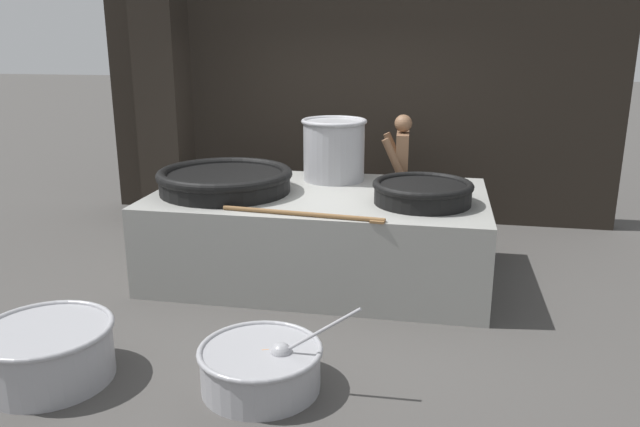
# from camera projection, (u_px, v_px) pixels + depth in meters

# --- Properties ---
(ground_plane) EXTENTS (60.00, 60.00, 0.00)m
(ground_plane) POSITION_uv_depth(u_px,v_px,m) (320.00, 274.00, 6.42)
(ground_plane) COLOR #474442
(back_wall) EXTENTS (6.71, 0.24, 3.88)m
(back_wall) POSITION_uv_depth(u_px,v_px,m) (353.00, 70.00, 8.03)
(back_wall) COLOR black
(back_wall) RESTS_ON ground_plane
(support_pillar) EXTENTS (0.52, 0.52, 3.88)m
(support_pillar) POSITION_uv_depth(u_px,v_px,m) (162.00, 72.00, 7.51)
(support_pillar) COLOR black
(support_pillar) RESTS_ON ground_plane
(hearth_platform) EXTENTS (3.26, 1.90, 0.87)m
(hearth_platform) POSITION_uv_depth(u_px,v_px,m) (320.00, 234.00, 6.30)
(hearth_platform) COLOR gray
(hearth_platform) RESTS_ON ground_plane
(giant_wok_near) EXTENTS (1.34, 1.34, 0.23)m
(giant_wok_near) POSITION_uv_depth(u_px,v_px,m) (225.00, 180.00, 6.18)
(giant_wok_near) COLOR black
(giant_wok_near) RESTS_ON hearth_platform
(giant_wok_far) EXTENTS (0.93, 0.93, 0.21)m
(giant_wok_far) POSITION_uv_depth(u_px,v_px,m) (423.00, 191.00, 5.76)
(giant_wok_far) COLOR black
(giant_wok_far) RESTS_ON hearth_platform
(stock_pot) EXTENTS (0.70, 0.70, 0.65)m
(stock_pot) POSITION_uv_depth(u_px,v_px,m) (334.00, 149.00, 6.64)
(stock_pot) COLOR #9E9EA3
(stock_pot) RESTS_ON hearth_platform
(stirring_paddle) EXTENTS (1.46, 0.20, 0.04)m
(stirring_paddle) POSITION_uv_depth(u_px,v_px,m) (308.00, 214.00, 5.36)
(stirring_paddle) COLOR brown
(stirring_paddle) RESTS_ON hearth_platform
(cook) EXTENTS (0.35, 0.55, 1.48)m
(cook) POSITION_uv_depth(u_px,v_px,m) (401.00, 172.00, 7.42)
(cook) COLOR brown
(cook) RESTS_ON ground_plane
(prep_bowl_vegetables) EXTENTS (1.13, 0.87, 0.67)m
(prep_bowl_vegetables) POSITION_uv_depth(u_px,v_px,m) (262.00, 365.00, 4.31)
(prep_bowl_vegetables) COLOR #9E9EA3
(prep_bowl_vegetables) RESTS_ON ground_plane
(prep_bowl_meat) EXTENTS (0.94, 0.94, 0.41)m
(prep_bowl_meat) POSITION_uv_depth(u_px,v_px,m) (48.00, 350.00, 4.41)
(prep_bowl_meat) COLOR #9E9EA3
(prep_bowl_meat) RESTS_ON ground_plane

